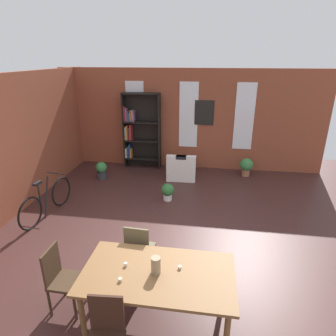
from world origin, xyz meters
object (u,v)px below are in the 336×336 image
Objects in this scene: dining_chair_near_left at (105,336)px; potted_plant_window at (101,170)px; bookshelf_tall at (139,130)px; dining_chair_head_left at (61,277)px; potted_plant_corner at (168,191)px; dining_table at (158,277)px; vase_on_table at (156,265)px; armchair_white at (182,168)px; potted_plant_by_shelf at (246,166)px; bicycle_second at (47,201)px; dining_chair_far_left at (139,249)px.

dining_chair_near_left is 5.56m from potted_plant_window.
bookshelf_tall reaches higher than potted_plant_window.
potted_plant_corner is (0.94, 3.39, -0.28)m from dining_chair_head_left.
dining_chair_near_left reaches higher than dining_table.
dining_chair_near_left is at bearing -79.58° from bookshelf_tall.
vase_on_table reaches higher than dining_chair_head_left.
dining_chair_head_left is at bearing -75.82° from potted_plant_window.
armchair_white is at bearing 76.83° from dining_chair_head_left.
potted_plant_by_shelf is at bearing 42.26° from potted_plant_corner.
potted_plant_corner is (2.49, 1.10, -0.11)m from bicycle_second.
dining_chair_near_left is (-0.00, -1.50, 0.00)m from dining_chair_far_left.
vase_on_table is at bearing -87.91° from armchair_white.
potted_plant_by_shelf reaches higher than potted_plant_corner.
vase_on_table is 0.42× the size of potted_plant_by_shelf.
dining_chair_far_left reaches higher than potted_plant_window.
armchair_white is (1.39, -0.71, -0.89)m from bookshelf_tall.
potted_plant_by_shelf is at bearing 60.42° from dining_chair_head_left.
dining_chair_head_left reaches higher than dining_table.
vase_on_table reaches higher than dining_chair_far_left.
potted_plant_by_shelf is at bearing 33.11° from bicycle_second.
dining_chair_far_left is 0.55× the size of bicycle_second.
dining_chair_near_left is (-0.41, -0.75, -0.36)m from vase_on_table.
armchair_white is 1.44m from potted_plant_corner.
dining_chair_near_left is 1.00× the size of dining_chair_head_left.
dining_chair_far_left is 1.00× the size of dining_chair_head_left.
potted_plant_window is at bearing 111.25° from dining_chair_near_left.
vase_on_table is 0.93m from dining_chair_far_left.
bicycle_second is 3.52× the size of potted_plant_window.
dining_table is 4.55× the size of potted_plant_corner.
dining_chair_far_left is 2.26× the size of potted_plant_corner.
vase_on_table is at bearing -0.08° from dining_chair_head_left.
bicycle_second is at bearing 141.46° from dining_table.
potted_plant_window is (-2.01, 3.68, -0.26)m from dining_chair_far_left.
potted_plant_by_shelf is (1.67, 5.24, -0.57)m from vase_on_table.
dining_table is at bearing -107.41° from potted_plant_by_shelf.
vase_on_table is 1.35m from dining_chair_head_left.
potted_plant_window is (-2.06, 1.03, 0.02)m from potted_plant_corner.
bookshelf_tall is at bearing 52.31° from potted_plant_window.
potted_plant_corner is at bearing 74.49° from dining_chair_head_left.
dining_chair_far_left and dining_chair_head_left have the same top height.
bookshelf_tall is 3.59m from bicycle_second.
potted_plant_corner is (1.20, -2.14, -0.94)m from bookshelf_tall.
potted_plant_by_shelf is at bearing -5.18° from bookshelf_tall.
potted_plant_by_shelf is 1.07× the size of potted_plant_window.
dining_chair_far_left is at bearing -93.28° from armchair_white.
bicycle_second is at bearing -101.39° from potted_plant_window.
potted_plant_window is at bearing 118.95° from dining_table.
vase_on_table is 0.10× the size of bookshelf_tall.
dining_chair_near_left is 3.90m from bicycle_second.
potted_plant_window is (0.43, 2.13, -0.09)m from bicycle_second.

